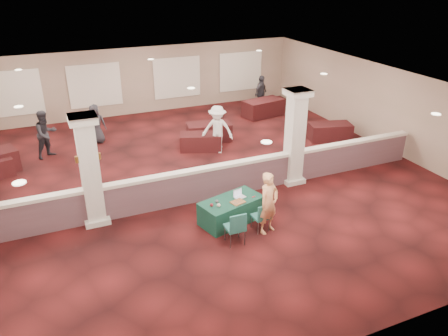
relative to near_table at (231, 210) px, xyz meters
name	(u,v)px	position (x,y,z in m)	size (l,w,h in m)	color
ground	(194,179)	(-0.07, 3.00, -0.34)	(16.00, 16.00, 0.00)	#4A1213
wall_back	(137,81)	(-0.07, 11.00, 1.26)	(16.00, 0.04, 3.20)	gray
wall_front	(343,282)	(-0.07, -5.00, 1.26)	(16.00, 0.04, 3.20)	gray
wall_right	(383,107)	(7.93, 3.00, 1.26)	(0.04, 16.00, 3.20)	gray
ceiling	(191,88)	(-0.07, 3.00, 2.86)	(16.00, 16.00, 0.02)	silver
partition_wall	(210,182)	(-0.07, 1.50, 0.22)	(15.60, 0.28, 1.10)	brown
column_left	(90,170)	(-3.57, 1.50, 1.29)	(0.72, 0.72, 3.20)	silver
column_right	(295,136)	(2.93, 1.50, 1.29)	(0.72, 0.72, 3.20)	silver
sconce_left	(77,159)	(-3.85, 1.50, 1.66)	(0.12, 0.12, 0.18)	brown
sconce_right	(99,156)	(-3.29, 1.50, 1.66)	(0.12, 0.12, 0.18)	brown
near_table	(231,210)	(0.00, 0.00, 0.00)	(1.79, 0.90, 0.69)	#103C2D
conf_chair_main	(262,215)	(0.56, -0.82, 0.16)	(0.46, 0.46, 0.86)	#1E594D
conf_chair_side	(236,226)	(-0.36, -1.12, 0.23)	(0.50, 0.50, 0.97)	#1E594D
woman	(269,203)	(0.71, -0.88, 0.54)	(0.64, 0.43, 1.77)	#E49F63
far_table_front_center	(201,142)	(1.08, 5.38, -0.02)	(1.62, 0.81, 0.66)	black
far_table_front_right	(330,132)	(6.43, 4.25, 0.01)	(1.73, 0.87, 0.70)	black
far_table_back_center	(209,132)	(1.76, 6.20, 0.02)	(1.81, 0.91, 0.73)	black
far_table_back_right	(263,108)	(5.37, 8.21, 0.05)	(1.94, 0.97, 0.79)	black
attendee_a	(46,134)	(-4.52, 7.00, 0.57)	(0.88, 0.49, 1.83)	black
attendee_b	(217,129)	(1.59, 4.87, 0.60)	(1.20, 0.55, 1.88)	silver
attendee_c	(261,93)	(5.64, 9.00, 0.54)	(1.04, 0.50, 1.78)	black
attendee_d	(96,124)	(-2.59, 7.76, 0.47)	(0.80, 0.43, 1.62)	black
laptop_base	(240,197)	(0.29, 0.03, 0.35)	(0.31, 0.22, 0.02)	silver
laptop_screen	(238,192)	(0.26, 0.13, 0.46)	(0.31, 0.01, 0.21)	silver
screen_glow	(238,193)	(0.26, 0.13, 0.45)	(0.28, 0.00, 0.18)	silver
knitting	(238,202)	(0.11, -0.22, 0.36)	(0.38, 0.28, 0.03)	orange
yarn_cream	(219,205)	(-0.48, -0.23, 0.40)	(0.10, 0.10, 0.10)	beige
yarn_red	(212,205)	(-0.65, -0.13, 0.39)	(0.09, 0.09, 0.09)	maroon
yarn_grey	(217,201)	(-0.44, 0.00, 0.39)	(0.10, 0.10, 0.10)	#454649
scissors	(254,197)	(0.66, -0.09, 0.35)	(0.11, 0.03, 0.01)	red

